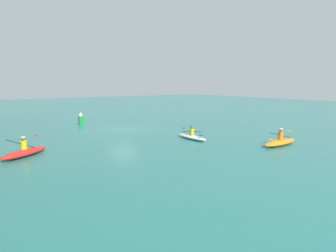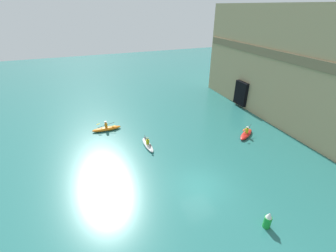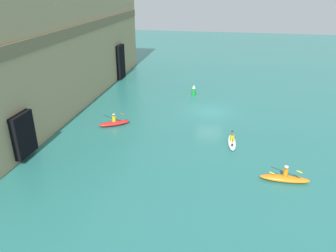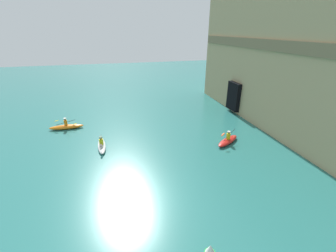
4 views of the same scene
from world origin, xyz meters
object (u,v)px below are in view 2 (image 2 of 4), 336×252
object	(u,v)px
kayak_white	(148,144)
kayak_red	(246,134)
marker_buoy	(268,220)
kayak_orange	(106,128)

from	to	relation	value
kayak_white	kayak_red	distance (m)	11.17
kayak_red	marker_buoy	world-z (taller)	marker_buoy
kayak_orange	kayak_red	size ratio (longest dim) A/B	1.14
kayak_red	marker_buoy	size ratio (longest dim) A/B	2.22
kayak_orange	marker_buoy	xyz separation A→B (m)	(17.21, 8.19, 0.36)
kayak_white	kayak_orange	world-z (taller)	kayak_orange
kayak_orange	kayak_red	distance (m)	16.15
kayak_orange	marker_buoy	bearing A→B (deg)	115.89
marker_buoy	kayak_white	bearing A→B (deg)	-159.25
kayak_orange	kayak_red	bearing A→B (deg)	154.91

